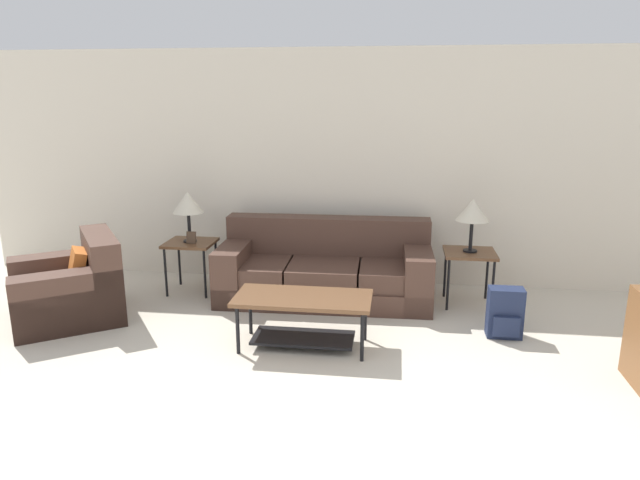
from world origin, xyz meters
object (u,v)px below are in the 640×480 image
table_lamp_right (473,211)px  backpack (505,313)px  couch (325,271)px  side_table_right (470,257)px  table_lamp_left (188,203)px  coffee_table (303,310)px  armchair (71,289)px  side_table_left (190,247)px

table_lamp_right → backpack: (0.24, -0.79, -0.77)m
couch → side_table_right: couch is taller
couch → side_table_right: 1.49m
table_lamp_left → backpack: bearing=-13.9°
coffee_table → table_lamp_left: table_lamp_left is taller
side_table_right → table_lamp_right: 0.48m
side_table_right → table_lamp_left: (-2.95, -0.00, 0.48)m
armchair → side_table_left: bearing=45.1°
coffee_table → table_lamp_left: bearing=139.4°
armchair → side_table_left: 1.27m
side_table_right → backpack: side_table_right is taller
couch → side_table_right: bearing=0.3°
armchair → backpack: (4.07, 0.10, -0.07)m
backpack → side_table_left: bearing=166.1°
table_lamp_right → coffee_table: bearing=-140.6°
table_lamp_right → couch: bearing=-179.7°
side_table_right → backpack: bearing=-73.3°
side_table_right → armchair: bearing=-167.0°
side_table_left → backpack: side_table_left is taller
table_lamp_left → backpack: 3.37m
coffee_table → table_lamp_right: table_lamp_right is taller
side_table_left → side_table_right: same height
armchair → table_lamp_right: bearing=13.0°
couch → armchair: size_ratio=1.65×
side_table_right → side_table_left: bearing=180.0°
coffee_table → table_lamp_right: size_ratio=2.13×
table_lamp_right → side_table_right: bearing=116.6°
armchair → coffee_table: 2.35m
side_table_right → table_lamp_right: size_ratio=1.04×
side_table_left → table_lamp_right: (2.95, -0.00, 0.48)m
coffee_table → table_lamp_right: (1.51, 1.24, 0.65)m
couch → side_table_left: couch is taller
couch → table_lamp_right: (1.48, 0.01, 0.69)m
table_lamp_left → table_lamp_right: same height
couch → backpack: (1.71, -0.78, -0.07)m
side_table_right → table_lamp_right: bearing=-63.4°
couch → side_table_right: (1.48, 0.01, 0.21)m
table_lamp_left → table_lamp_right: (2.95, 0.00, 0.00)m
side_table_left → coffee_table: bearing=-40.6°
coffee_table → backpack: coffee_table is taller
couch → coffee_table: couch is taller
side_table_left → table_lamp_right: 2.99m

